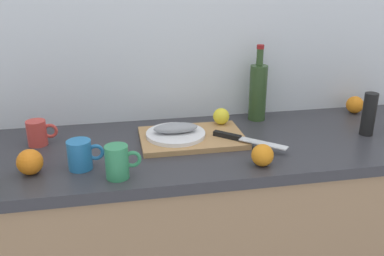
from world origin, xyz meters
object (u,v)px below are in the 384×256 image
at_px(lemon_0, 221,116).
at_px(pepper_mill, 369,114).
at_px(white_plate, 176,134).
at_px(wine_bottle, 258,91).
at_px(coffee_mug_0, 38,133).
at_px(orange_0, 355,105).
at_px(cutting_board, 192,138).
at_px(fish_fillet, 176,128).
at_px(coffee_mug_1, 118,162).
at_px(coffee_mug_2, 81,155).
at_px(chef_knife, 240,138).

height_order(lemon_0, pepper_mill, pepper_mill).
relative_size(white_plate, wine_bottle, 0.70).
bearing_deg(coffee_mug_0, orange_0, 4.62).
bearing_deg(white_plate, cutting_board, -4.73).
bearing_deg(orange_0, lemon_0, -173.21).
distance_m(fish_fillet, orange_0, 0.86).
height_order(wine_bottle, coffee_mug_1, wine_bottle).
distance_m(cutting_board, orange_0, 0.80).
xyz_separation_m(cutting_board, coffee_mug_1, (-0.29, -0.25, 0.04)).
xyz_separation_m(wine_bottle, coffee_mug_2, (-0.72, -0.35, -0.08)).
distance_m(cutting_board, coffee_mug_1, 0.38).
relative_size(cutting_board, wine_bottle, 1.22).
height_order(fish_fillet, chef_knife, fish_fillet).
bearing_deg(coffee_mug_2, white_plate, 26.83).
bearing_deg(wine_bottle, pepper_mill, -34.55).
bearing_deg(coffee_mug_1, chef_knife, 20.78).
bearing_deg(chef_knife, white_plate, -159.18).
height_order(white_plate, coffee_mug_2, coffee_mug_2).
relative_size(cutting_board, pepper_mill, 2.31).
relative_size(cutting_board, coffee_mug_1, 3.46).
bearing_deg(coffee_mug_0, chef_knife, -11.61).
relative_size(cutting_board, chef_knife, 1.68).
bearing_deg(cutting_board, coffee_mug_2, -157.46).
distance_m(coffee_mug_0, coffee_mug_2, 0.29).
distance_m(coffee_mug_1, orange_0, 1.15).
bearing_deg(pepper_mill, fish_fillet, 174.09).
relative_size(cutting_board, white_plate, 1.74).
distance_m(lemon_0, wine_bottle, 0.21).
relative_size(wine_bottle, pepper_mill, 1.90).
height_order(white_plate, wine_bottle, wine_bottle).
bearing_deg(coffee_mug_1, wine_bottle, 35.68).
height_order(white_plate, fish_fillet, fish_fillet).
bearing_deg(coffee_mug_2, coffee_mug_1, -36.53).
height_order(lemon_0, orange_0, lemon_0).
relative_size(coffee_mug_2, orange_0, 1.54).
xyz_separation_m(cutting_board, coffee_mug_2, (-0.40, -0.17, 0.04)).
bearing_deg(chef_knife, lemon_0, 139.88).
height_order(cutting_board, coffee_mug_1, coffee_mug_1).
bearing_deg(coffee_mug_2, cutting_board, 22.54).
distance_m(wine_bottle, pepper_mill, 0.45).
distance_m(chef_knife, wine_bottle, 0.32).
relative_size(lemon_0, coffee_mug_2, 0.56).
distance_m(lemon_0, coffee_mug_1, 0.55).
bearing_deg(wine_bottle, coffee_mug_0, -172.71).
bearing_deg(coffee_mug_0, coffee_mug_1, -48.52).
distance_m(fish_fillet, coffee_mug_1, 0.34).
bearing_deg(white_plate, wine_bottle, 24.59).
bearing_deg(coffee_mug_1, lemon_0, 39.78).
height_order(cutting_board, wine_bottle, wine_bottle).
bearing_deg(coffee_mug_2, orange_0, 16.13).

